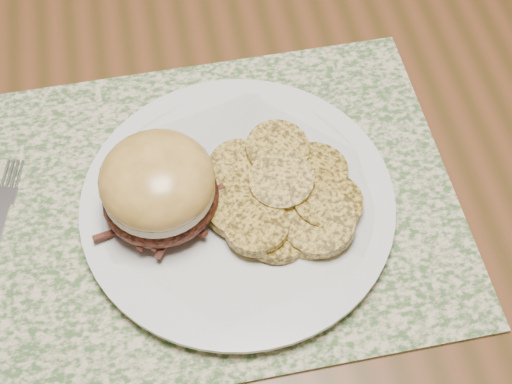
% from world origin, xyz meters
% --- Properties ---
extents(ground, '(3.50, 3.50, 0.00)m').
position_xyz_m(ground, '(0.00, 0.00, 0.00)').
color(ground, '#543B1D').
rests_on(ground, ground).
extents(dining_table, '(1.50, 0.90, 0.75)m').
position_xyz_m(dining_table, '(0.00, 0.00, 0.67)').
color(dining_table, brown).
rests_on(dining_table, ground).
extents(placemat, '(0.45, 0.33, 0.00)m').
position_xyz_m(placemat, '(0.00, -0.11, 0.75)').
color(placemat, '#3F5E30').
rests_on(placemat, dining_table).
extents(dinner_plate, '(0.26, 0.26, 0.02)m').
position_xyz_m(dinner_plate, '(0.03, -0.12, 0.76)').
color(dinner_plate, silver).
rests_on(dinner_plate, placemat).
extents(pork_sandwich, '(0.11, 0.11, 0.07)m').
position_xyz_m(pork_sandwich, '(-0.03, -0.12, 0.81)').
color(pork_sandwich, black).
rests_on(pork_sandwich, dinner_plate).
extents(roasted_potatoes, '(0.15, 0.16, 0.03)m').
position_xyz_m(roasted_potatoes, '(0.07, -0.14, 0.78)').
color(roasted_potatoes, gold).
rests_on(roasted_potatoes, dinner_plate).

